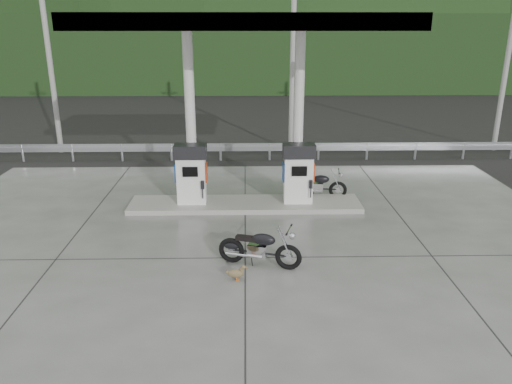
{
  "coord_description": "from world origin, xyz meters",
  "views": [
    {
      "loc": [
        0.03,
        -11.78,
        5.35
      ],
      "look_at": [
        0.3,
        1.0,
        1.0
      ],
      "focal_mm": 35.0,
      "sensor_mm": 36.0,
      "label": 1
    }
  ],
  "objects_px": {
    "motorcycle_left": "(259,248)",
    "duck": "(236,274)",
    "gas_pump_left": "(191,174)",
    "motorcycle_right": "(318,185)",
    "gas_pump_right": "(298,173)"
  },
  "relations": [
    {
      "from": "duck",
      "to": "gas_pump_left",
      "type": "bearing_deg",
      "value": 109.64
    },
    {
      "from": "motorcycle_right",
      "to": "duck",
      "type": "xyz_separation_m",
      "value": [
        -2.54,
        -5.37,
        -0.25
      ]
    },
    {
      "from": "gas_pump_right",
      "to": "motorcycle_left",
      "type": "relative_size",
      "value": 0.98
    },
    {
      "from": "gas_pump_left",
      "to": "duck",
      "type": "xyz_separation_m",
      "value": [
        1.39,
        -4.58,
        -0.9
      ]
    },
    {
      "from": "gas_pump_left",
      "to": "motorcycle_left",
      "type": "bearing_deg",
      "value": -63.7
    },
    {
      "from": "motorcycle_left",
      "to": "motorcycle_right",
      "type": "bearing_deg",
      "value": 83.59
    },
    {
      "from": "gas_pump_right",
      "to": "motorcycle_left",
      "type": "height_order",
      "value": "gas_pump_right"
    },
    {
      "from": "motorcycle_left",
      "to": "duck",
      "type": "xyz_separation_m",
      "value": [
        -0.54,
        -0.68,
        -0.28
      ]
    },
    {
      "from": "gas_pump_left",
      "to": "motorcycle_right",
      "type": "distance_m",
      "value": 4.07
    },
    {
      "from": "gas_pump_left",
      "to": "motorcycle_right",
      "type": "height_order",
      "value": "gas_pump_left"
    },
    {
      "from": "motorcycle_left",
      "to": "duck",
      "type": "height_order",
      "value": "motorcycle_left"
    },
    {
      "from": "motorcycle_right",
      "to": "duck",
      "type": "distance_m",
      "value": 5.95
    },
    {
      "from": "gas_pump_right",
      "to": "duck",
      "type": "xyz_separation_m",
      "value": [
        -1.81,
        -4.58,
        -0.9
      ]
    },
    {
      "from": "motorcycle_left",
      "to": "duck",
      "type": "distance_m",
      "value": 0.91
    },
    {
      "from": "gas_pump_right",
      "to": "motorcycle_left",
      "type": "bearing_deg",
      "value": -108.04
    }
  ]
}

